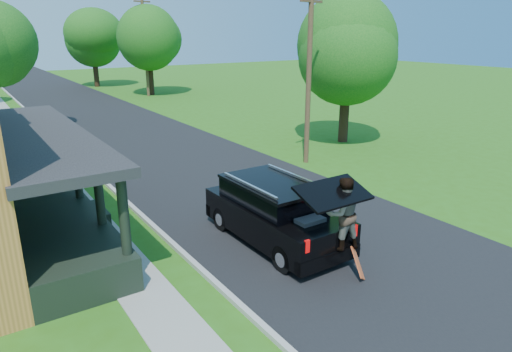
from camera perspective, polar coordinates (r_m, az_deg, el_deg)
ground at (r=13.43m, az=11.11°, el=-8.88°), size 140.00×140.00×0.00m
street at (r=30.27m, az=-16.38°, el=5.69°), size 8.00×120.00×0.02m
curb at (r=29.37m, az=-23.92°, el=4.53°), size 0.15×120.00×0.12m
sidewalk at (r=29.17m, az=-26.90°, el=4.04°), size 1.30×120.00×0.03m
black_suv at (r=13.24m, az=2.44°, el=-4.53°), size 2.05×5.22×2.42m
skateboarder at (r=11.61m, az=10.80°, el=-4.63°), size 1.05×0.89×1.89m
skateboard at (r=11.92m, az=12.58°, el=-10.66°), size 0.42×0.69×0.69m
tree_right_near at (r=25.51m, az=11.34°, el=15.68°), size 6.32×6.51×7.86m
tree_right_mid at (r=45.71m, az=-13.40°, el=16.68°), size 6.74×6.84×8.50m
tree_right_far at (r=54.27m, az=-19.86°, el=16.20°), size 6.74×6.53×8.58m
utility_pole_near at (r=20.98m, az=6.62°, el=12.22°), size 1.45×0.43×7.69m
utility_pole_far at (r=44.95m, az=-13.69°, el=15.64°), size 1.67×0.50×9.07m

